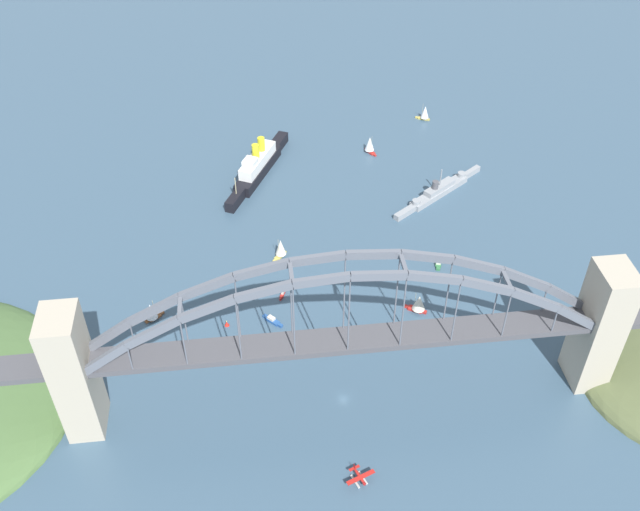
{
  "coord_description": "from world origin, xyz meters",
  "views": [
    {
      "loc": [
        -30.22,
        -175.56,
        226.31
      ],
      "look_at": [
        0.0,
        79.05,
        8.0
      ],
      "focal_mm": 39.87,
      "sensor_mm": 36.0,
      "label": 1
    }
  ],
  "objects_px": {
    "small_boat_6": "(370,144)",
    "channel_marker_buoy": "(227,324)",
    "small_boat_3": "(283,294)",
    "small_boat_5": "(438,262)",
    "small_boat_2": "(151,311)",
    "small_boat_7": "(527,326)",
    "small_boat_8": "(425,112)",
    "small_boat_4": "(419,303)",
    "harbor_arch_bridge": "(345,344)",
    "ocean_liner": "(258,165)",
    "naval_cruiser": "(438,191)",
    "seaplane_taxiing_near_bridge": "(359,477)",
    "small_boat_1": "(272,320)",
    "small_boat_0": "(281,248)"
  },
  "relations": [
    {
      "from": "small_boat_2",
      "to": "small_boat_5",
      "type": "height_order",
      "value": "small_boat_2"
    },
    {
      "from": "ocean_liner",
      "to": "small_boat_4",
      "type": "distance_m",
      "value": 135.64
    },
    {
      "from": "small_boat_1",
      "to": "small_boat_4",
      "type": "xyz_separation_m",
      "value": [
        65.58,
        -0.96,
        3.9
      ]
    },
    {
      "from": "ocean_liner",
      "to": "small_boat_8",
      "type": "distance_m",
      "value": 118.37
    },
    {
      "from": "seaplane_taxiing_near_bridge",
      "to": "small_boat_3",
      "type": "bearing_deg",
      "value": 101.28
    },
    {
      "from": "small_boat_2",
      "to": "small_boat_8",
      "type": "bearing_deg",
      "value": 44.76
    },
    {
      "from": "small_boat_3",
      "to": "small_boat_1",
      "type": "bearing_deg",
      "value": -109.67
    },
    {
      "from": "ocean_liner",
      "to": "small_boat_5",
      "type": "xyz_separation_m",
      "value": [
        82.49,
        -88.06,
        -4.99
      ]
    },
    {
      "from": "small_boat_6",
      "to": "channel_marker_buoy",
      "type": "bearing_deg",
      "value": -123.03
    },
    {
      "from": "small_boat_4",
      "to": "small_boat_8",
      "type": "bearing_deg",
      "value": 75.92
    },
    {
      "from": "naval_cruiser",
      "to": "small_boat_2",
      "type": "distance_m",
      "value": 168.45
    },
    {
      "from": "harbor_arch_bridge",
      "to": "channel_marker_buoy",
      "type": "xyz_separation_m",
      "value": [
        -45.26,
        46.0,
        -30.63
      ]
    },
    {
      "from": "small_boat_0",
      "to": "small_boat_3",
      "type": "relative_size",
      "value": 1.65
    },
    {
      "from": "small_boat_3",
      "to": "small_boat_4",
      "type": "bearing_deg",
      "value": -16.12
    },
    {
      "from": "small_boat_6",
      "to": "channel_marker_buoy",
      "type": "xyz_separation_m",
      "value": [
        -86.69,
        -133.36,
        -4.16
      ]
    },
    {
      "from": "naval_cruiser",
      "to": "channel_marker_buoy",
      "type": "relative_size",
      "value": 21.09
    },
    {
      "from": "naval_cruiser",
      "to": "harbor_arch_bridge",
      "type": "bearing_deg",
      "value": -118.42
    },
    {
      "from": "small_boat_3",
      "to": "small_boat_4",
      "type": "height_order",
      "value": "small_boat_4"
    },
    {
      "from": "small_boat_6",
      "to": "small_boat_8",
      "type": "relative_size",
      "value": 1.06
    },
    {
      "from": "naval_cruiser",
      "to": "small_boat_4",
      "type": "xyz_separation_m",
      "value": [
        -30.93,
        -86.75,
        2.21
      ]
    },
    {
      "from": "small_boat_3",
      "to": "small_boat_5",
      "type": "distance_m",
      "value": 77.96
    },
    {
      "from": "small_boat_0",
      "to": "ocean_liner",
      "type": "bearing_deg",
      "value": 95.49
    },
    {
      "from": "ocean_liner",
      "to": "small_boat_6",
      "type": "xyz_separation_m",
      "value": [
        66.52,
        15.57,
        -0.53
      ]
    },
    {
      "from": "ocean_liner",
      "to": "small_boat_4",
      "type": "bearing_deg",
      "value": -61.15
    },
    {
      "from": "small_boat_8",
      "to": "channel_marker_buoy",
      "type": "height_order",
      "value": "small_boat_8"
    },
    {
      "from": "harbor_arch_bridge",
      "to": "small_boat_7",
      "type": "bearing_deg",
      "value": 17.34
    },
    {
      "from": "small_boat_3",
      "to": "small_boat_5",
      "type": "relative_size",
      "value": 0.6
    },
    {
      "from": "harbor_arch_bridge",
      "to": "small_boat_3",
      "type": "xyz_separation_m",
      "value": [
        -19.39,
        62.25,
        -30.88
      ]
    },
    {
      "from": "harbor_arch_bridge",
      "to": "small_boat_6",
      "type": "xyz_separation_m",
      "value": [
        41.43,
        179.36,
        -26.48
      ]
    },
    {
      "from": "naval_cruiser",
      "to": "seaplane_taxiing_near_bridge",
      "type": "xyz_separation_m",
      "value": [
        -70.89,
        -168.72,
        -0.49
      ]
    },
    {
      "from": "naval_cruiser",
      "to": "small_boat_6",
      "type": "distance_m",
      "value": 56.28
    },
    {
      "from": "small_boat_2",
      "to": "small_boat_4",
      "type": "distance_m",
      "value": 118.76
    },
    {
      "from": "ocean_liner",
      "to": "small_boat_0",
      "type": "height_order",
      "value": "ocean_liner"
    },
    {
      "from": "small_boat_0",
      "to": "small_boat_2",
      "type": "bearing_deg",
      "value": -148.69
    },
    {
      "from": "small_boat_6",
      "to": "channel_marker_buoy",
      "type": "distance_m",
      "value": 159.12
    },
    {
      "from": "small_boat_3",
      "to": "small_boat_0",
      "type": "bearing_deg",
      "value": 87.25
    },
    {
      "from": "small_boat_5",
      "to": "small_boat_4",
      "type": "bearing_deg",
      "value": -118.99
    },
    {
      "from": "small_boat_2",
      "to": "small_boat_7",
      "type": "bearing_deg",
      "value": -9.71
    },
    {
      "from": "small_boat_1",
      "to": "channel_marker_buoy",
      "type": "distance_m",
      "value": 20.05
    },
    {
      "from": "small_boat_5",
      "to": "seaplane_taxiing_near_bridge",
      "type": "bearing_deg",
      "value": -116.83
    },
    {
      "from": "small_boat_8",
      "to": "harbor_arch_bridge",
      "type": "bearing_deg",
      "value": -111.17
    },
    {
      "from": "small_boat_4",
      "to": "small_boat_5",
      "type": "distance_m",
      "value": 35.38
    },
    {
      "from": "harbor_arch_bridge",
      "to": "small_boat_2",
      "type": "distance_m",
      "value": 98.59
    },
    {
      "from": "small_boat_0",
      "to": "small_boat_1",
      "type": "relative_size",
      "value": 1.27
    },
    {
      "from": "small_boat_3",
      "to": "small_boat_7",
      "type": "distance_m",
      "value": 109.35
    },
    {
      "from": "small_boat_1",
      "to": "small_boat_2",
      "type": "height_order",
      "value": "small_boat_2"
    },
    {
      "from": "small_boat_2",
      "to": "small_boat_8",
      "type": "relative_size",
      "value": 0.97
    },
    {
      "from": "small_boat_4",
      "to": "small_boat_5",
      "type": "height_order",
      "value": "small_boat_4"
    },
    {
      "from": "channel_marker_buoy",
      "to": "harbor_arch_bridge",
      "type": "bearing_deg",
      "value": -45.46
    },
    {
      "from": "small_boat_6",
      "to": "small_boat_8",
      "type": "height_order",
      "value": "small_boat_6"
    }
  ]
}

